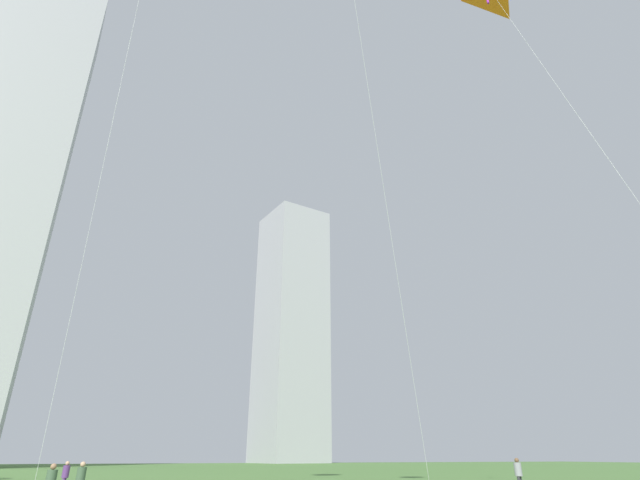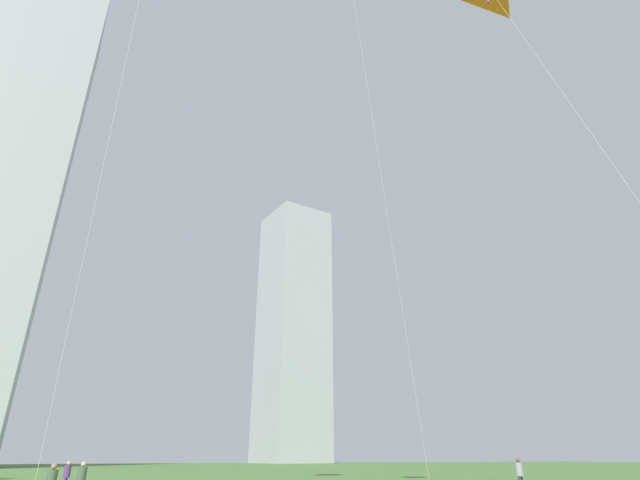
{
  "view_description": "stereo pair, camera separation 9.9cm",
  "coord_description": "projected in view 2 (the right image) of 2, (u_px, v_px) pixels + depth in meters",
  "views": [
    {
      "loc": [
        -6.18,
        -7.35,
        1.81
      ],
      "look_at": [
        0.96,
        12.08,
        11.1
      ],
      "focal_mm": 27.05,
      "sensor_mm": 36.0,
      "label": 1
    },
    {
      "loc": [
        -6.09,
        -7.38,
        1.81
      ],
      "look_at": [
        0.96,
        12.08,
        11.1
      ],
      "focal_mm": 27.05,
      "sensor_mm": 36.0,
      "label": 2
    }
  ],
  "objects": [
    {
      "name": "distant_highrise_1",
      "position": [
        293.0,
        328.0,
        148.67
      ],
      "size": [
        20.74,
        21.33,
        75.97
      ],
      "primitive_type": "cube",
      "rotation": [
        0.0,
        0.0,
        0.22
      ],
      "color": "#A8A8AD",
      "rests_on": "ground"
    },
    {
      "name": "person_standing_1",
      "position": [
        67.0,
        475.0,
        25.52
      ],
      "size": [
        0.35,
        0.35,
        1.56
      ],
      "rotation": [
        0.0,
        0.0,
        4.5
      ],
      "color": "#593372",
      "rests_on": "ground"
    },
    {
      "name": "person_standing_3",
      "position": [
        520.0,
        473.0,
        25.52
      ],
      "size": [
        0.38,
        0.38,
        1.72
      ],
      "rotation": [
        0.0,
        0.0,
        3.58
      ],
      "color": "#2D2D33",
      "rests_on": "ground"
    },
    {
      "name": "person_standing_2",
      "position": [
        81.0,
        479.0,
        19.9
      ],
      "size": [
        0.36,
        0.36,
        1.6
      ],
      "rotation": [
        0.0,
        0.0,
        0.34
      ],
      "color": "maroon",
      "rests_on": "ground"
    }
  ]
}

